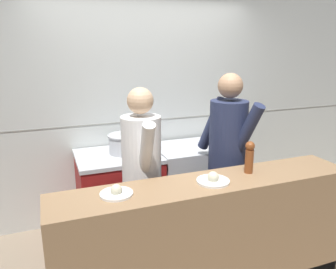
# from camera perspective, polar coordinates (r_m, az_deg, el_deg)

# --- Properties ---
(wall_back_tiled) EXTENTS (8.00, 0.06, 2.60)m
(wall_back_tiled) POSITION_cam_1_polar(r_m,az_deg,el_deg) (3.84, -4.03, 4.73)
(wall_back_tiled) COLOR silver
(wall_back_tiled) RESTS_ON ground_plane
(oven_range) EXTENTS (0.85, 0.71, 0.90)m
(oven_range) POSITION_cam_1_polar(r_m,az_deg,el_deg) (3.62, -8.50, -10.19)
(oven_range) COLOR maroon
(oven_range) RESTS_ON ground_plane
(prep_counter) EXTENTS (0.94, 0.65, 0.89)m
(prep_counter) POSITION_cam_1_polar(r_m,az_deg,el_deg) (3.90, 4.84, -8.30)
(prep_counter) COLOR #B7BABF
(prep_counter) RESTS_ON ground_plane
(pass_counter) EXTENTS (2.47, 0.45, 0.97)m
(pass_counter) POSITION_cam_1_polar(r_m,az_deg,el_deg) (2.81, 6.97, -17.35)
(pass_counter) COLOR #93704C
(pass_counter) RESTS_ON ground_plane
(stock_pot) EXTENTS (0.34, 0.34, 0.20)m
(stock_pot) POSITION_cam_1_polar(r_m,az_deg,el_deg) (3.47, -7.60, -1.51)
(stock_pot) COLOR #B7BABF
(stock_pot) RESTS_ON oven_range
(mixing_bowl_steel) EXTENTS (0.26, 0.26, 0.07)m
(mixing_bowl_steel) POSITION_cam_1_polar(r_m,az_deg,el_deg) (3.72, 4.59, -1.49)
(mixing_bowl_steel) COLOR #B7BABF
(mixing_bowl_steel) RESTS_ON prep_counter
(plated_dish_main) EXTENTS (0.24, 0.24, 0.08)m
(plated_dish_main) POSITION_cam_1_polar(r_m,az_deg,el_deg) (2.37, -8.98, -9.93)
(plated_dish_main) COLOR white
(plated_dish_main) RESTS_ON pass_counter
(plated_dish_appetiser) EXTENTS (0.26, 0.26, 0.09)m
(plated_dish_appetiser) POSITION_cam_1_polar(r_m,az_deg,el_deg) (2.57, 7.85, -7.79)
(plated_dish_appetiser) COLOR white
(plated_dish_appetiser) RESTS_ON pass_counter
(pepper_mill) EXTENTS (0.08, 0.08, 0.27)m
(pepper_mill) POSITION_cam_1_polar(r_m,az_deg,el_deg) (2.77, 13.99, -3.72)
(pepper_mill) COLOR brown
(pepper_mill) RESTS_ON pass_counter
(chef_head_cook) EXTENTS (0.37, 0.73, 1.67)m
(chef_head_cook) POSITION_cam_1_polar(r_m,az_deg,el_deg) (2.87, -4.58, -6.62)
(chef_head_cook) COLOR black
(chef_head_cook) RESTS_ON ground_plane
(chef_sous) EXTENTS (0.45, 0.76, 1.76)m
(chef_sous) POSITION_cam_1_polar(r_m,az_deg,el_deg) (3.22, 10.23, -3.43)
(chef_sous) COLOR black
(chef_sous) RESTS_ON ground_plane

